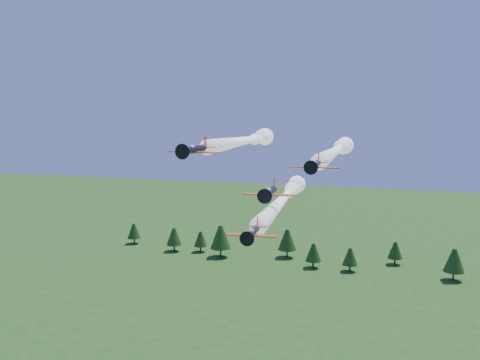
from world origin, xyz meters
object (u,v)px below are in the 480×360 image
(plane_slot, at_px, (270,192))
(plane_lead, at_px, (284,198))
(plane_right, at_px, (336,150))
(plane_left, at_px, (246,140))

(plane_slot, bearing_deg, plane_lead, 89.49)
(plane_right, bearing_deg, plane_left, -167.79)
(plane_right, relative_size, plane_slot, 5.28)
(plane_left, distance_m, plane_right, 17.48)
(plane_lead, distance_m, plane_slot, 13.79)
(plane_left, relative_size, plane_slot, 4.66)
(plane_left, bearing_deg, plane_slot, -59.20)
(plane_left, bearing_deg, plane_lead, -22.69)
(plane_lead, bearing_deg, plane_left, 150.19)
(plane_lead, distance_m, plane_right, 14.33)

